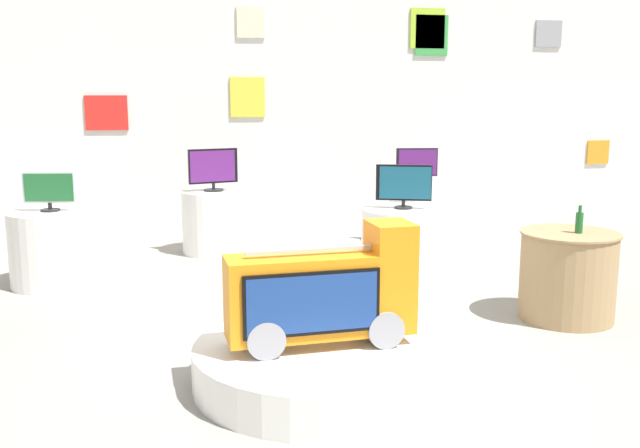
% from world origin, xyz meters
% --- Properties ---
extents(ground_plane, '(30.00, 30.00, 0.00)m').
position_xyz_m(ground_plane, '(0.00, 0.00, 0.00)').
color(ground_plane, gray).
extents(back_wall_display, '(11.64, 0.13, 3.16)m').
position_xyz_m(back_wall_display, '(0.01, 4.38, 1.58)').
color(back_wall_display, silver).
rests_on(back_wall_display, ground).
extents(main_display_pedestal, '(1.57, 1.57, 0.25)m').
position_xyz_m(main_display_pedestal, '(-0.22, -0.58, 0.13)').
color(main_display_pedestal, white).
rests_on(main_display_pedestal, ground).
extents(novelty_firetruck_tv, '(1.16, 0.43, 0.74)m').
position_xyz_m(novelty_firetruck_tv, '(-0.20, -0.58, 0.56)').
color(novelty_firetruck_tv, gray).
rests_on(novelty_firetruck_tv, main_display_pedestal).
extents(display_pedestal_left_rear, '(0.79, 0.79, 0.70)m').
position_xyz_m(display_pedestal_left_rear, '(1.02, 1.69, 0.35)').
color(display_pedestal_left_rear, white).
rests_on(display_pedestal_left_rear, ground).
extents(tv_on_left_rear, '(0.51, 0.21, 0.42)m').
position_xyz_m(tv_on_left_rear, '(1.02, 1.69, 0.93)').
color(tv_on_left_rear, black).
rests_on(tv_on_left_rear, display_pedestal_left_rear).
extents(display_pedestal_center_rear, '(0.65, 0.65, 0.70)m').
position_xyz_m(display_pedestal_center_rear, '(1.70, 3.34, 0.35)').
color(display_pedestal_center_rear, white).
rests_on(display_pedestal_center_rear, ground).
extents(tv_on_center_rear, '(0.49, 0.21, 0.44)m').
position_xyz_m(tv_on_center_rear, '(1.70, 3.34, 0.95)').
color(tv_on_center_rear, black).
rests_on(tv_on_center_rear, display_pedestal_center_rear).
extents(display_pedestal_right_rear, '(0.72, 0.72, 0.70)m').
position_xyz_m(display_pedestal_right_rear, '(-0.69, 3.29, 0.35)').
color(display_pedestal_right_rear, white).
rests_on(display_pedestal_right_rear, ground).
extents(tv_on_right_rear, '(0.55, 0.22, 0.47)m').
position_xyz_m(tv_on_right_rear, '(-0.69, 3.28, 0.96)').
color(tv_on_right_rear, black).
rests_on(tv_on_right_rear, display_pedestal_right_rear).
extents(display_pedestal_far_right, '(0.78, 0.78, 0.70)m').
position_xyz_m(display_pedestal_far_right, '(-2.24, 2.17, 0.35)').
color(display_pedestal_far_right, white).
rests_on(display_pedestal_far_right, ground).
extents(tv_on_far_right, '(0.48, 0.17, 0.36)m').
position_xyz_m(tv_on_far_right, '(-2.24, 2.16, 0.90)').
color(tv_on_far_right, black).
rests_on(tv_on_far_right, display_pedestal_far_right).
extents(side_table_round, '(0.77, 0.77, 0.70)m').
position_xyz_m(side_table_round, '(1.95, 0.32, 0.36)').
color(side_table_round, '#9E7F56').
rests_on(side_table_round, ground).
extents(bottle_on_side_table, '(0.06, 0.06, 0.22)m').
position_xyz_m(bottle_on_side_table, '(1.99, 0.27, 0.79)').
color(bottle_on_side_table, '#195926').
rests_on(bottle_on_side_table, side_table_round).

